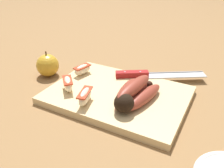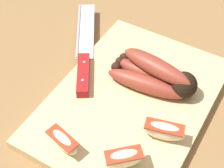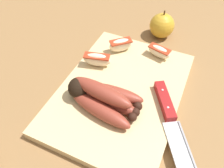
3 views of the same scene
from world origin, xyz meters
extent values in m
plane|color=olive|center=(0.00, 0.00, 0.00)|extent=(6.00, 6.00, 0.00)
cube|color=#DBBC84|center=(-0.02, 0.00, 0.01)|extent=(0.37, 0.27, 0.02)
sphere|color=black|center=(0.04, -0.08, 0.05)|extent=(0.05, 0.05, 0.05)
ellipsoid|color=brown|center=(0.06, -0.01, 0.04)|extent=(0.06, 0.15, 0.03)
sphere|color=black|center=(0.05, 0.05, 0.04)|extent=(0.02, 0.02, 0.02)
ellipsoid|color=brown|center=(0.04, -0.01, 0.04)|extent=(0.04, 0.15, 0.03)
sphere|color=black|center=(0.04, 0.06, 0.04)|extent=(0.02, 0.02, 0.02)
ellipsoid|color=brown|center=(0.01, -0.01, 0.04)|extent=(0.05, 0.15, 0.03)
sphere|color=black|center=(0.02, 0.06, 0.04)|extent=(0.02, 0.02, 0.02)
ellipsoid|color=brown|center=(0.04, -0.02, 0.06)|extent=(0.06, 0.14, 0.03)
cube|color=silver|center=(0.10, 0.18, 0.02)|extent=(0.17, 0.12, 0.00)
cube|color=#99999E|center=(0.09, 0.19, 0.02)|extent=(0.15, 0.10, 0.00)
cube|color=maroon|center=(-0.02, 0.10, 0.03)|extent=(0.10, 0.07, 0.02)
cylinder|color=#B2B2B7|center=(-0.04, 0.09, 0.04)|extent=(0.01, 0.01, 0.00)
cylinder|color=#B2B2B7|center=(0.00, 0.11, 0.04)|extent=(0.01, 0.01, 0.00)
ellipsoid|color=#F4E5C1|center=(-0.07, -0.09, 0.04)|extent=(0.04, 0.07, 0.04)
cube|color=#B2381E|center=(-0.07, -0.09, 0.05)|extent=(0.04, 0.07, 0.00)
ellipsoid|color=#F4E5C1|center=(-0.17, 0.05, 0.04)|extent=(0.04, 0.07, 0.03)
cube|color=#B2381E|center=(-0.17, 0.05, 0.05)|extent=(0.04, 0.06, 0.00)
ellipsoid|color=#F4E5C1|center=(-0.15, -0.05, 0.04)|extent=(0.06, 0.06, 0.04)
cube|color=#B2381E|center=(-0.15, -0.05, 0.05)|extent=(0.06, 0.06, 0.00)
sphere|color=gold|center=(-0.28, 0.02, 0.04)|extent=(0.07, 0.07, 0.07)
cylinder|color=#4C3319|center=(-0.28, 0.02, 0.08)|extent=(0.00, 0.00, 0.01)
camera|label=1|loc=(0.23, -0.50, 0.36)|focal=37.96mm
camera|label=2|loc=(-0.40, -0.18, 0.53)|focal=57.97mm
camera|label=3|loc=(0.30, 0.12, 0.42)|focal=36.21mm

